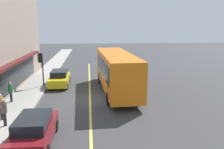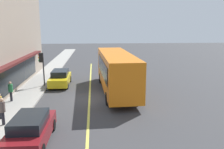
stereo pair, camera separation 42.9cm
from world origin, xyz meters
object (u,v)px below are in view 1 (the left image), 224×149
object	(u,v)px
traffic_light	(41,62)
pedestrian_at_corner	(1,104)
bus	(116,70)
pedestrian_near_storefront	(11,90)
pedestrian_waiting	(4,110)
car_maroon	(34,130)
car_yellow	(59,78)

from	to	relation	value
traffic_light	pedestrian_at_corner	bearing A→B (deg)	173.81
bus	traffic_light	bearing A→B (deg)	72.88
pedestrian_near_storefront	pedestrian_waiting	bearing A→B (deg)	-167.01
bus	traffic_light	xyz separation A→B (m)	(2.15, 6.99, 0.55)
bus	car_maroon	size ratio (longest dim) A/B	2.60
car_maroon	pedestrian_waiting	bearing A→B (deg)	45.53
car_maroon	pedestrian_near_storefront	bearing A→B (deg)	25.63
traffic_light	pedestrian_waiting	world-z (taller)	traffic_light
bus	pedestrian_waiting	size ratio (longest dim) A/B	6.77
car_maroon	pedestrian_near_storefront	distance (m)	7.38
bus	traffic_light	size ratio (longest dim) A/B	3.51
bus	traffic_light	world-z (taller)	bus
bus	pedestrian_at_corner	bearing A→B (deg)	127.88
pedestrian_at_corner	pedestrian_waiting	bearing A→B (deg)	-151.54
pedestrian_at_corner	car_maroon	bearing A→B (deg)	-138.98
bus	traffic_light	distance (m)	7.33
bus	car_yellow	distance (m)	6.15
car_yellow	pedestrian_at_corner	xyz separation A→B (m)	(-8.85, 2.52, 0.41)
traffic_light	car_yellow	size ratio (longest dim) A/B	0.74
pedestrian_waiting	pedestrian_at_corner	bearing A→B (deg)	28.46
car_maroon	car_yellow	bearing A→B (deg)	0.68
pedestrian_at_corner	pedestrian_waiting	xyz separation A→B (m)	(-0.95, -0.52, -0.01)
bus	pedestrian_near_storefront	xyz separation A→B (m)	(-2.54, 8.42, -0.92)
car_yellow	pedestrian_at_corner	distance (m)	9.21
car_maroon	pedestrian_at_corner	bearing A→B (deg)	41.02
car_yellow	pedestrian_at_corner	size ratio (longest dim) A/B	2.57
pedestrian_near_storefront	pedestrian_at_corner	bearing A→B (deg)	-171.58
car_maroon	pedestrian_near_storefront	size ratio (longest dim) A/B	2.79
car_maroon	pedestrian_near_storefront	xyz separation A→B (m)	(6.65, 3.19, 0.33)
traffic_light	pedestrian_near_storefront	world-z (taller)	traffic_light
car_maroon	car_yellow	size ratio (longest dim) A/B	1.01
car_yellow	traffic_light	bearing A→B (deg)	109.37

